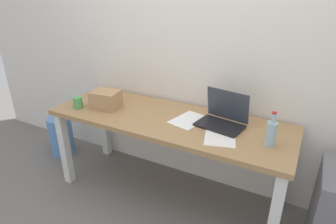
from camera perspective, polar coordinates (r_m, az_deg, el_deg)
The scene contains 11 objects.
ground_plane at distance 2.68m, azimuth -0.00°, elevation -15.92°, with size 8.00×8.00×0.00m, color slate.
back_wall at distance 2.45m, azimuth 4.53°, elevation 14.07°, with size 5.20×0.08×2.60m, color silver.
desk at distance 2.31m, azimuth -0.00°, elevation -3.35°, with size 1.96×0.68×0.76m.
laptop_right at distance 2.17m, azimuth 10.92°, elevation -1.13°, with size 0.37×0.30×0.26m.
beer_bottle at distance 1.96m, azimuth 20.03°, elevation -3.99°, with size 0.07×0.07×0.24m.
computer_mouse at distance 2.83m, azimuth -12.38°, elevation 3.87°, with size 0.06×0.10×0.03m, color black.
cardboard_box at distance 2.49m, azimuth -12.36°, elevation 2.48°, with size 0.23×0.18×0.15m, color tan.
coffee_mug at distance 2.56m, azimuth -17.68°, elevation 1.84°, with size 0.08×0.08×0.10m, color #4C9E56.
paper_sheet_front_right at distance 2.03m, azimuth 10.44°, elevation -4.77°, with size 0.21×0.30×0.00m, color white.
paper_sheet_near_back at distance 2.24m, azimuth 4.21°, elevation -1.59°, with size 0.21×0.30×0.00m, color white.
water_cooler_jug at distance 3.33m, azimuth -20.70°, elevation -4.44°, with size 0.25×0.25×0.48m.
Camera 1 is at (0.96, -1.82, 1.72)m, focal length 30.29 mm.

